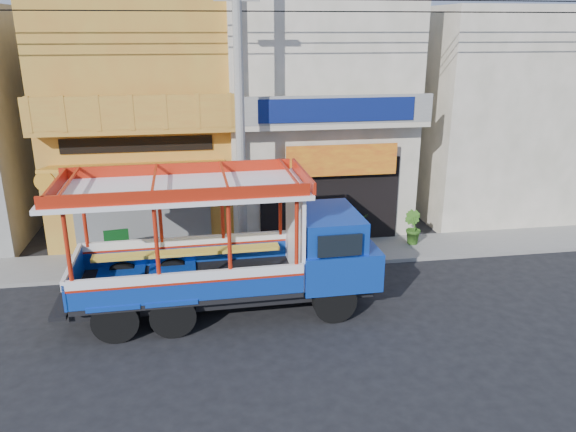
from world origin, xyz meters
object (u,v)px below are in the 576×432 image
at_px(utility_pole, 245,99).
at_px(songthaew_truck, 245,246).
at_px(potted_plant_b, 412,227).
at_px(potted_plant_c, 362,228).
at_px(potted_plant_a, 310,231).
at_px(green_sign, 118,250).

bearing_deg(utility_pole, songthaew_truck, -96.58).
bearing_deg(potted_plant_b, utility_pole, 77.90).
xyz_separation_m(songthaew_truck, potted_plant_b, (5.77, 3.49, -1.08)).
height_order(songthaew_truck, potted_plant_c, songthaew_truck).
bearing_deg(songthaew_truck, potted_plant_a, 57.66).
distance_m(songthaew_truck, potted_plant_b, 6.83).
xyz_separation_m(utility_pole, potted_plant_a, (2.14, 1.30, -4.44)).
xyz_separation_m(green_sign, potted_plant_b, (9.34, 0.30, 0.09)).
relative_size(songthaew_truck, potted_plant_c, 8.27).
height_order(utility_pole, potted_plant_b, utility_pole).
relative_size(potted_plant_b, potted_plant_c, 1.16).
bearing_deg(potted_plant_a, utility_pole, 150.38).
bearing_deg(green_sign, potted_plant_b, 1.86).
distance_m(utility_pole, potted_plant_a, 5.10).
distance_m(green_sign, potted_plant_b, 9.35).
xyz_separation_m(green_sign, potted_plant_c, (7.76, 0.73, 0.01)).
height_order(songthaew_truck, potted_plant_b, songthaew_truck).
xyz_separation_m(green_sign, potted_plant_a, (6.00, 0.65, 0.01)).
bearing_deg(green_sign, potted_plant_a, 6.20).
bearing_deg(utility_pole, potted_plant_b, 9.84).
relative_size(green_sign, potted_plant_a, 1.17).
bearing_deg(songthaew_truck, green_sign, 138.28).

